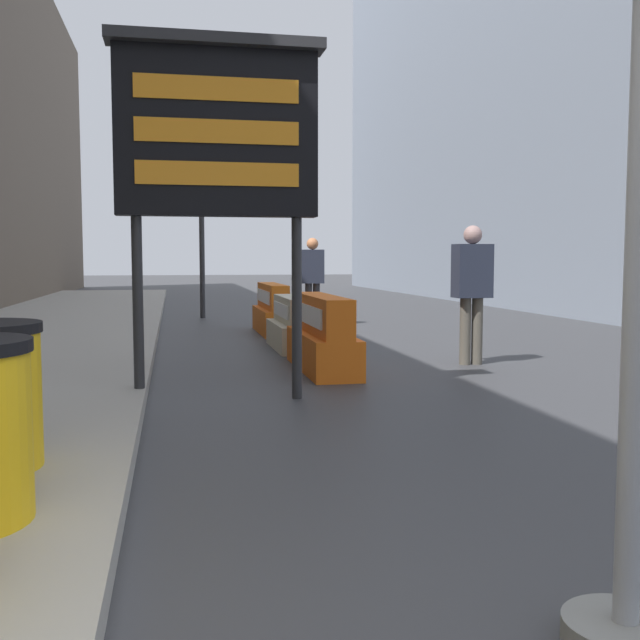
# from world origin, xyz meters

# --- Properties ---
(message_board) EXTENTS (2.02, 0.36, 3.43)m
(message_board) POSITION_xyz_m (0.70, 5.35, 2.55)
(message_board) COLOR #28282B
(message_board) RESTS_ON ground_plane
(jersey_barrier_orange_far) EXTENTS (0.56, 2.13, 0.93)m
(jersey_barrier_orange_far) POSITION_xyz_m (2.07, 7.13, 0.41)
(jersey_barrier_orange_far) COLOR orange
(jersey_barrier_orange_far) RESTS_ON ground_plane
(jersey_barrier_cream) EXTENTS (0.62, 1.79, 0.80)m
(jersey_barrier_cream) POSITION_xyz_m (2.07, 9.37, 0.35)
(jersey_barrier_cream) COLOR beige
(jersey_barrier_cream) RESTS_ON ground_plane
(jersey_barrier_orange_near) EXTENTS (0.53, 2.14, 0.91)m
(jersey_barrier_orange_near) POSITION_xyz_m (2.07, 11.81, 0.40)
(jersey_barrier_orange_near) COLOR orange
(jersey_barrier_orange_near) RESTS_ON ground_plane
(traffic_cone_near) EXTENTS (0.38, 0.38, 0.67)m
(traffic_cone_near) POSITION_xyz_m (2.44, 9.85, 0.33)
(traffic_cone_near) COLOR black
(traffic_cone_near) RESTS_ON ground_plane
(traffic_light_near_curb) EXTENTS (0.28, 0.44, 4.52)m
(traffic_light_near_curb) POSITION_xyz_m (0.94, 15.50, 3.25)
(traffic_light_near_curb) COLOR #2D2D30
(traffic_light_near_curb) RESTS_ON ground_plane
(pedestrian_worker) EXTENTS (0.50, 0.34, 1.80)m
(pedestrian_worker) POSITION_xyz_m (3.08, 13.21, 1.06)
(pedestrian_worker) COLOR #333338
(pedestrian_worker) RESTS_ON ground_plane
(pedestrian_passerby) EXTENTS (0.48, 0.30, 1.80)m
(pedestrian_passerby) POSITION_xyz_m (4.07, 7.25, 1.07)
(pedestrian_passerby) COLOR #514C42
(pedestrian_passerby) RESTS_ON ground_plane
(steel_pole_right) EXTENTS (0.44, 0.44, 2.54)m
(steel_pole_right) POSITION_xyz_m (1.83, 0.43, 0.69)
(steel_pole_right) COLOR gray
(steel_pole_right) RESTS_ON ground_plane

